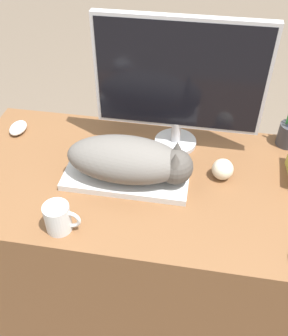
{
  "coord_description": "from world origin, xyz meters",
  "views": [
    {
      "loc": [
        0.11,
        -0.65,
        1.72
      ],
      "look_at": [
        -0.06,
        0.33,
        0.84
      ],
      "focal_mm": 42.0,
      "sensor_mm": 36.0,
      "label": 1
    }
  ],
  "objects_px": {
    "cat": "(132,160)",
    "monitor": "(179,80)",
    "keyboard": "(126,178)",
    "computer_mouse": "(18,128)",
    "coffee_mug": "(59,218)",
    "baseball": "(223,169)"
  },
  "relations": [
    {
      "from": "coffee_mug",
      "to": "keyboard",
      "type": "bearing_deg",
      "value": 57.33
    },
    {
      "from": "coffee_mug",
      "to": "baseball",
      "type": "relative_size",
      "value": 1.5
    },
    {
      "from": "cat",
      "to": "baseball",
      "type": "relative_size",
      "value": 5.68
    },
    {
      "from": "cat",
      "to": "monitor",
      "type": "relative_size",
      "value": 0.72
    },
    {
      "from": "cat",
      "to": "monitor",
      "type": "bearing_deg",
      "value": 62.67
    },
    {
      "from": "keyboard",
      "to": "monitor",
      "type": "bearing_deg",
      "value": 58.26
    },
    {
      "from": "computer_mouse",
      "to": "baseball",
      "type": "height_order",
      "value": "baseball"
    },
    {
      "from": "computer_mouse",
      "to": "cat",
      "type": "bearing_deg",
      "value": -22.51
    },
    {
      "from": "computer_mouse",
      "to": "coffee_mug",
      "type": "bearing_deg",
      "value": -53.89
    },
    {
      "from": "cat",
      "to": "coffee_mug",
      "type": "distance_m",
      "value": 0.3
    },
    {
      "from": "coffee_mug",
      "to": "monitor",
      "type": "bearing_deg",
      "value": 57.79
    },
    {
      "from": "cat",
      "to": "computer_mouse",
      "type": "xyz_separation_m",
      "value": [
        -0.51,
        0.21,
        -0.08
      ]
    },
    {
      "from": "cat",
      "to": "computer_mouse",
      "type": "height_order",
      "value": "cat"
    },
    {
      "from": "coffee_mug",
      "to": "computer_mouse",
      "type": "bearing_deg",
      "value": 126.11
    },
    {
      "from": "keyboard",
      "to": "coffee_mug",
      "type": "bearing_deg",
      "value": -122.67
    },
    {
      "from": "keyboard",
      "to": "coffee_mug",
      "type": "xyz_separation_m",
      "value": [
        -0.15,
        -0.24,
        0.04
      ]
    },
    {
      "from": "coffee_mug",
      "to": "baseball",
      "type": "bearing_deg",
      "value": 33.34
    },
    {
      "from": "monitor",
      "to": "coffee_mug",
      "type": "xyz_separation_m",
      "value": [
        -0.3,
        -0.48,
        -0.23
      ]
    },
    {
      "from": "cat",
      "to": "computer_mouse",
      "type": "relative_size",
      "value": 4.46
    },
    {
      "from": "keyboard",
      "to": "cat",
      "type": "height_order",
      "value": "cat"
    },
    {
      "from": "computer_mouse",
      "to": "baseball",
      "type": "relative_size",
      "value": 1.27
    },
    {
      "from": "keyboard",
      "to": "monitor",
      "type": "height_order",
      "value": "monitor"
    }
  ]
}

